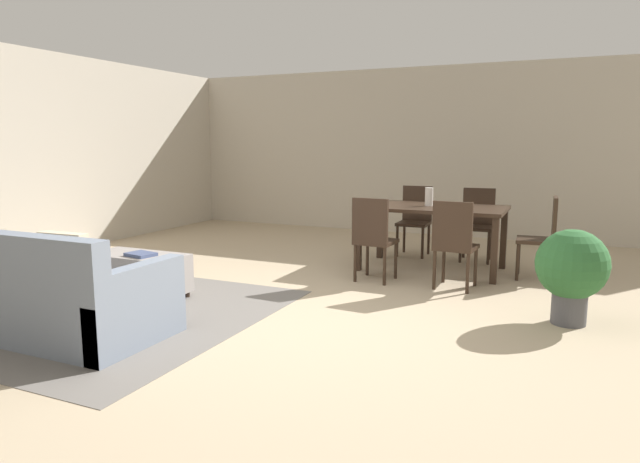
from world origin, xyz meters
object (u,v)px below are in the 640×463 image
at_px(dining_table, 432,214).
at_px(dining_chair_near_left, 373,235).
at_px(dining_chair_near_right, 454,240).
at_px(vase_centerpiece, 429,197).
at_px(ottoman_table, 139,273).
at_px(dining_chair_head_east, 544,233).
at_px(dining_chair_far_right, 478,220).
at_px(couch, 32,295).
at_px(dining_chair_far_left, 415,216).
at_px(book_on_ottoman, 141,254).
at_px(potted_plant, 572,268).

xyz_separation_m(dining_table, dining_chair_near_left, (-0.44, -0.86, -0.15)).
distance_m(dining_chair_near_right, vase_centerpiece, 1.03).
distance_m(dining_table, dining_chair_near_right, 0.94).
relative_size(ottoman_table, vase_centerpiece, 4.46).
height_order(dining_chair_near_left, dining_chair_head_east, same).
xyz_separation_m(ottoman_table, dining_table, (2.31, 2.37, 0.43)).
bearing_deg(dining_chair_head_east, dining_chair_near_right, -133.01).
bearing_deg(dining_chair_near_right, ottoman_table, -150.58).
bearing_deg(dining_chair_head_east, dining_chair_far_right, 137.39).
distance_m(couch, dining_chair_head_east, 5.07).
distance_m(dining_chair_head_east, vase_centerpiece, 1.33).
bearing_deg(dining_table, dining_chair_far_left, 116.94).
height_order(couch, dining_chair_far_left, dining_chair_far_left).
xyz_separation_m(dining_chair_far_left, book_on_ottoman, (-1.80, -3.26, -0.07)).
distance_m(ottoman_table, vase_centerpiece, 3.35).
bearing_deg(dining_chair_near_left, potted_plant, -19.04).
height_order(couch, book_on_ottoman, couch).
bearing_deg(dining_chair_near_left, book_on_ottoman, -138.46).
relative_size(dining_chair_near_right, book_on_ottoman, 3.54).
distance_m(dining_chair_near_right, dining_chair_far_right, 1.63).
bearing_deg(dining_table, dining_chair_near_right, -62.95).
bearing_deg(ottoman_table, dining_chair_near_right, 29.42).
relative_size(couch, dining_chair_near_left, 2.43).
bearing_deg(dining_chair_far_left, ottoman_table, -120.64).
bearing_deg(dining_chair_near_right, dining_chair_far_left, 117.00).
relative_size(dining_chair_near_right, potted_plant, 1.15).
bearing_deg(book_on_ottoman, dining_chair_near_right, 31.28).
bearing_deg(dining_chair_near_left, couch, -126.72).
distance_m(dining_chair_near_left, potted_plant, 2.07).
distance_m(book_on_ottoman, potted_plant, 3.85).
bearing_deg(dining_chair_far_right, dining_table, -116.54).
bearing_deg(couch, dining_chair_near_left, 53.28).
height_order(dining_chair_near_left, potted_plant, dining_chair_near_left).
bearing_deg(couch, vase_centerpiece, 56.19).
relative_size(ottoman_table, dining_chair_far_left, 1.04).
distance_m(dining_chair_far_left, book_on_ottoman, 3.73).
height_order(couch, vase_centerpiece, vase_centerpiece).
relative_size(couch, dining_chair_far_right, 2.43).
bearing_deg(dining_chair_head_east, dining_chair_far_left, 154.51).
height_order(dining_chair_near_left, book_on_ottoman, dining_chair_near_left).
distance_m(couch, dining_chair_far_right, 5.14).
height_order(dining_table, dining_chair_far_left, dining_chair_far_left).
relative_size(couch, potted_plant, 2.81).
height_order(dining_chair_near_right, dining_chair_head_east, same).
relative_size(dining_chair_far_right, potted_plant, 1.15).
distance_m(dining_table, dining_chair_head_east, 1.24).
bearing_deg(dining_chair_far_right, dining_chair_far_left, 178.48).
bearing_deg(dining_chair_far_left, dining_chair_far_right, -1.52).
relative_size(dining_table, potted_plant, 2.09).
distance_m(ottoman_table, potted_plant, 3.94).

